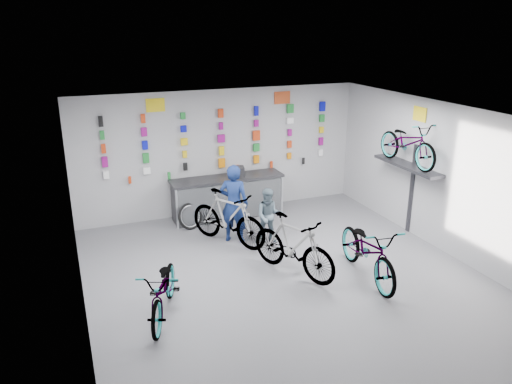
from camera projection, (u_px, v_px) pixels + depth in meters
name	position (u px, v px, depth m)	size (l,w,h in m)	color
floor	(291.00, 284.00, 8.98)	(8.00, 8.00, 0.00)	#56565B
ceiling	(295.00, 119.00, 8.01)	(8.00, 8.00, 0.00)	white
wall_back	(221.00, 152.00, 12.01)	(7.00, 7.00, 0.00)	#B1B1B4
wall_front	(468.00, 336.00, 4.98)	(7.00, 7.00, 0.00)	#B1B1B4
wall_left	(77.00, 237.00, 7.26)	(8.00, 8.00, 0.00)	#B1B1B4
wall_right	(455.00, 183.00, 9.72)	(8.00, 8.00, 0.00)	#B1B1B4
counter	(228.00, 198.00, 11.93)	(2.70, 0.66, 1.00)	black
merch_wall	(223.00, 141.00, 11.86)	(5.53, 0.08, 1.57)	white
wall_bracket	(408.00, 169.00, 10.73)	(0.39, 1.90, 2.00)	#333338
sign_left	(155.00, 105.00, 11.07)	(0.42, 0.02, 0.30)	yellow
sign_right	(282.00, 98.00, 12.16)	(0.42, 0.02, 0.30)	#D24F22
sign_side	(420.00, 114.00, 10.40)	(0.02, 0.40, 0.30)	yellow
bike_left	(164.00, 290.00, 7.86)	(0.62, 1.78, 0.93)	gray
bike_center	(293.00, 246.00, 9.15)	(0.54, 1.92, 1.15)	gray
bike_right	(368.00, 250.00, 9.05)	(0.73, 2.08, 1.10)	gray
bike_service	(228.00, 218.00, 10.45)	(0.55, 1.93, 1.16)	gray
bike_wall	(408.00, 143.00, 10.51)	(0.63, 1.80, 0.95)	gray
clerk	(234.00, 204.00, 10.48)	(0.62, 0.41, 1.70)	navy
customer	(269.00, 216.00, 10.49)	(0.58, 0.45, 1.20)	slate
spare_wheel	(190.00, 216.00, 11.31)	(0.67, 0.43, 0.61)	black
register	(238.00, 171.00, 11.84)	(0.28, 0.30, 0.22)	black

